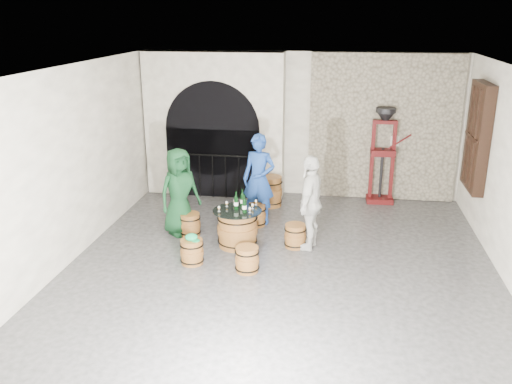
% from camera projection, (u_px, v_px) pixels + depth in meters
% --- Properties ---
extents(ground, '(8.00, 8.00, 0.00)m').
position_uv_depth(ground, '(279.00, 271.00, 8.80)').
color(ground, '#2B2B2D').
rests_on(ground, ground).
extents(wall_back, '(8.00, 0.00, 8.00)m').
position_uv_depth(wall_back, '(301.00, 125.00, 12.05)').
color(wall_back, white).
rests_on(wall_back, ground).
extents(wall_front, '(8.00, 0.00, 8.00)m').
position_uv_depth(wall_front, '(229.00, 312.00, 4.55)').
color(wall_front, white).
rests_on(wall_front, ground).
extents(wall_left, '(0.00, 8.00, 8.00)m').
position_uv_depth(wall_left, '(67.00, 167.00, 8.80)').
color(wall_left, white).
rests_on(wall_left, ground).
extents(ceiling, '(8.00, 8.00, 0.00)m').
position_uv_depth(ceiling, '(283.00, 70.00, 7.79)').
color(ceiling, beige).
rests_on(ceiling, wall_back).
extents(stone_facing_panel, '(3.20, 0.12, 3.18)m').
position_uv_depth(stone_facing_panel, '(383.00, 128.00, 11.73)').
color(stone_facing_panel, gray).
rests_on(stone_facing_panel, ground).
extents(arched_opening, '(3.10, 0.60, 3.19)m').
position_uv_depth(arched_opening, '(215.00, 126.00, 12.08)').
color(arched_opening, white).
rests_on(arched_opening, ground).
extents(shuttered_window, '(0.23, 1.10, 2.00)m').
position_uv_depth(shuttered_window, '(477.00, 137.00, 9.99)').
color(shuttered_window, black).
rests_on(shuttered_window, wall_right).
extents(barrel_table, '(0.87, 0.87, 0.68)m').
position_uv_depth(barrel_table, '(237.00, 228.00, 9.64)').
color(barrel_table, brown).
rests_on(barrel_table, ground).
extents(barrel_stool_left, '(0.40, 0.40, 0.43)m').
position_uv_depth(barrel_stool_left, '(190.00, 224.00, 10.15)').
color(barrel_stool_left, brown).
rests_on(barrel_stool_left, ground).
extents(barrel_stool_far, '(0.40, 0.40, 0.43)m').
position_uv_depth(barrel_stool_far, '(256.00, 215.00, 10.61)').
color(barrel_stool_far, brown).
rests_on(barrel_stool_far, ground).
extents(barrel_stool_right, '(0.40, 0.40, 0.43)m').
position_uv_depth(barrel_stool_right, '(295.00, 236.00, 9.63)').
color(barrel_stool_right, brown).
rests_on(barrel_stool_right, ground).
extents(barrel_stool_near_right, '(0.40, 0.40, 0.43)m').
position_uv_depth(barrel_stool_near_right, '(247.00, 259.00, 8.72)').
color(barrel_stool_near_right, brown).
rests_on(barrel_stool_near_right, ground).
extents(barrel_stool_near_left, '(0.40, 0.40, 0.43)m').
position_uv_depth(barrel_stool_near_left, '(192.00, 252.00, 8.99)').
color(barrel_stool_near_left, brown).
rests_on(barrel_stool_near_left, ground).
extents(green_cap, '(0.25, 0.21, 0.11)m').
position_uv_depth(green_cap, '(192.00, 237.00, 8.91)').
color(green_cap, '#0E9A57').
rests_on(green_cap, barrel_stool_near_left).
extents(person_green, '(0.93, 0.95, 1.65)m').
position_uv_depth(person_green, '(179.00, 192.00, 10.05)').
color(person_green, '#0F381C').
rests_on(person_green, ground).
extents(person_blue, '(0.72, 0.55, 1.79)m').
position_uv_depth(person_blue, '(259.00, 179.00, 10.55)').
color(person_blue, navy).
rests_on(person_blue, ground).
extents(person_white, '(0.62, 1.06, 1.70)m').
position_uv_depth(person_white, '(311.00, 202.00, 9.42)').
color(person_white, silver).
rests_on(person_white, ground).
extents(wine_bottle_left, '(0.08, 0.08, 0.32)m').
position_uv_depth(wine_bottle_left, '(236.00, 202.00, 9.55)').
color(wine_bottle_left, black).
rests_on(wine_bottle_left, barrel_table).
extents(wine_bottle_center, '(0.08, 0.08, 0.32)m').
position_uv_depth(wine_bottle_center, '(244.00, 205.00, 9.38)').
color(wine_bottle_center, black).
rests_on(wine_bottle_center, barrel_table).
extents(wine_bottle_right, '(0.08, 0.08, 0.32)m').
position_uv_depth(wine_bottle_right, '(242.00, 200.00, 9.68)').
color(wine_bottle_right, black).
rests_on(wine_bottle_right, barrel_table).
extents(tasting_glass_a, '(0.05, 0.05, 0.10)m').
position_uv_depth(tasting_glass_a, '(219.00, 209.00, 9.46)').
color(tasting_glass_a, '#C47E26').
rests_on(tasting_glass_a, barrel_table).
extents(tasting_glass_b, '(0.05, 0.05, 0.10)m').
position_uv_depth(tasting_glass_b, '(253.00, 206.00, 9.58)').
color(tasting_glass_b, '#C47E26').
rests_on(tasting_glass_b, barrel_table).
extents(tasting_glass_c, '(0.05, 0.05, 0.10)m').
position_uv_depth(tasting_glass_c, '(235.00, 202.00, 9.80)').
color(tasting_glass_c, '#C47E26').
rests_on(tasting_glass_c, barrel_table).
extents(tasting_glass_d, '(0.05, 0.05, 0.10)m').
position_uv_depth(tasting_glass_d, '(256.00, 202.00, 9.78)').
color(tasting_glass_d, '#C47E26').
rests_on(tasting_glass_d, barrel_table).
extents(tasting_glass_e, '(0.05, 0.05, 0.10)m').
position_uv_depth(tasting_glass_e, '(250.00, 210.00, 9.41)').
color(tasting_glass_e, '#C47E26').
rests_on(tasting_glass_e, barrel_table).
extents(tasting_glass_f, '(0.05, 0.05, 0.10)m').
position_uv_depth(tasting_glass_f, '(227.00, 204.00, 9.70)').
color(tasting_glass_f, '#C47E26').
rests_on(tasting_glass_f, barrel_table).
extents(side_barrel, '(0.50, 0.50, 0.66)m').
position_uv_depth(side_barrel, '(271.00, 191.00, 11.65)').
color(side_barrel, brown).
rests_on(side_barrel, ground).
extents(corking_press, '(0.86, 0.48, 2.08)m').
position_uv_depth(corking_press, '(383.00, 148.00, 11.63)').
color(corking_press, '#540E0E').
rests_on(corking_press, ground).
extents(control_box, '(0.18, 0.10, 0.22)m').
position_uv_depth(control_box, '(395.00, 141.00, 11.70)').
color(control_box, silver).
rests_on(control_box, wall_back).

